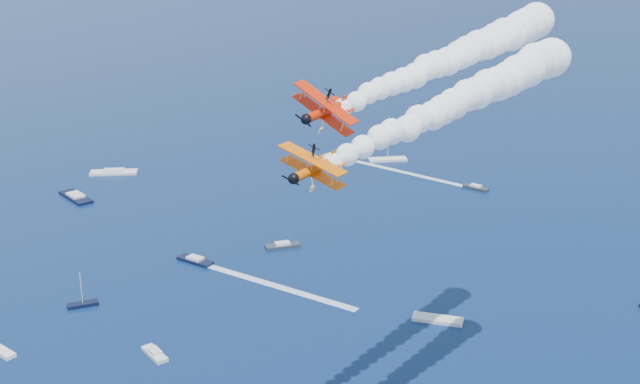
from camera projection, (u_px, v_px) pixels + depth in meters
biplane_lead at (325, 111)px, 94.55m from camera, size 10.08×11.70×8.79m
biplane_trail at (314, 169)px, 84.50m from camera, size 9.02×10.40×6.84m
smoke_trail_lead at (453, 58)px, 114.19m from camera, size 56.47×34.73×9.84m
smoke_trail_trail at (461, 100)px, 103.79m from camera, size 56.40×32.94×9.84m
spectator_boats at (91, 268)px, 186.12m from camera, size 224.97×176.10×0.70m
boat_wakes at (355, 220)px, 213.97m from camera, size 86.46×80.89×0.04m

